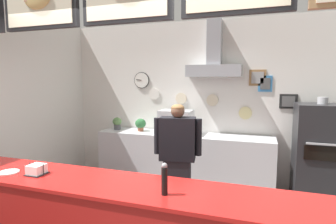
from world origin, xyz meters
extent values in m
cube|color=#9E9E99|center=(0.00, 2.59, 1.47)|extent=(5.01, 0.12, 2.94)
cube|color=white|center=(0.00, 2.53, 1.47)|extent=(4.97, 0.01, 2.90)
cylinder|color=black|center=(-1.08, 2.51, 1.87)|extent=(0.31, 0.02, 0.31)
cylinder|color=white|center=(-1.08, 2.50, 1.87)|extent=(0.29, 0.01, 0.29)
cube|color=black|center=(-1.14, 2.49, 1.88)|extent=(0.11, 0.01, 0.03)
cylinder|color=white|center=(-0.83, 2.51, 1.61)|extent=(0.22, 0.02, 0.22)
cylinder|color=beige|center=(-0.30, 2.51, 1.54)|extent=(0.21, 0.02, 0.21)
cylinder|color=beige|center=(0.29, 2.51, 1.52)|extent=(0.21, 0.02, 0.21)
cylinder|color=beige|center=(0.86, 2.51, 1.31)|extent=(0.22, 0.02, 0.22)
cube|color=#997047|center=(1.04, 2.51, 1.92)|extent=(0.27, 0.02, 0.27)
cube|color=#989898|center=(1.04, 2.50, 1.92)|extent=(0.20, 0.01, 0.19)
cube|color=black|center=(1.53, 2.51, 1.53)|extent=(0.27, 0.02, 0.24)
cube|color=#575757|center=(1.53, 2.50, 1.53)|extent=(0.20, 0.01, 0.17)
cube|color=teal|center=(1.16, 2.51, 1.82)|extent=(0.22, 0.02, 0.27)
cube|color=#525252|center=(1.16, 2.50, 1.82)|extent=(0.16, 0.01, 0.19)
cube|color=#A3A5AD|center=(0.32, 2.38, 2.03)|extent=(0.93, 0.31, 0.20)
cube|color=#A3A5AD|center=(0.32, 2.41, 2.51)|extent=(0.24, 0.24, 0.76)
cube|color=black|center=(-0.89, -0.21, 2.61)|extent=(0.82, 0.05, 0.53)
cube|color=#F2E5C6|center=(-0.89, -0.24, 2.61)|extent=(0.74, 0.01, 0.46)
cube|color=red|center=(0.00, -0.40, 1.00)|extent=(4.44, 0.59, 0.03)
cube|color=silver|center=(-0.17, 2.19, 0.47)|extent=(3.06, 0.59, 0.94)
cube|color=#9FA1A5|center=(-0.17, 2.19, 0.17)|extent=(2.90, 0.54, 0.02)
cube|color=#232326|center=(1.94, 2.08, 0.77)|extent=(0.69, 0.67, 1.53)
cube|color=black|center=(1.94, 1.74, 0.89)|extent=(0.52, 0.02, 0.20)
cube|color=#B7BABF|center=(1.94, 1.72, 1.02)|extent=(0.48, 0.02, 0.02)
cylinder|color=#B7BABF|center=(1.94, 2.08, 1.58)|extent=(0.14, 0.14, 0.10)
cube|color=#232328|center=(0.13, 0.86, 0.44)|extent=(0.36, 0.25, 0.88)
cube|color=black|center=(0.13, 0.86, 1.15)|extent=(0.47, 0.29, 0.54)
cylinder|color=black|center=(0.39, 0.90, 1.17)|extent=(0.08, 0.08, 0.46)
cylinder|color=black|center=(-0.13, 0.82, 1.17)|extent=(0.08, 0.08, 0.46)
sphere|color=brown|center=(0.13, 0.86, 1.49)|extent=(0.17, 0.17, 0.17)
ellipsoid|color=olive|center=(0.13, 0.86, 1.53)|extent=(0.16, 0.16, 0.09)
cube|color=silver|center=(-0.28, 2.17, 1.15)|extent=(0.55, 0.42, 0.41)
cylinder|color=#4C4C51|center=(-0.40, 1.93, 1.13)|extent=(0.06, 0.06, 0.06)
cube|color=black|center=(-0.28, 1.92, 0.96)|extent=(0.50, 0.10, 0.04)
sphere|color=black|center=(-0.12, 1.94, 1.23)|extent=(0.04, 0.04, 0.04)
cylinder|color=#9E563D|center=(-0.98, 2.21, 0.98)|extent=(0.11, 0.11, 0.07)
ellipsoid|color=#2D6638|center=(-0.98, 2.21, 1.08)|extent=(0.20, 0.20, 0.18)
cylinder|color=beige|center=(-0.57, 2.15, 0.98)|extent=(0.13, 0.13, 0.08)
ellipsoid|color=#387A3D|center=(-0.57, 2.15, 1.09)|extent=(0.22, 0.22, 0.19)
cylinder|color=#4C4C51|center=(-1.47, 2.22, 0.99)|extent=(0.13, 0.13, 0.10)
ellipsoid|color=#5B844C|center=(-1.47, 2.22, 1.09)|extent=(0.17, 0.17, 0.15)
cube|color=#262628|center=(-0.81, -0.44, 1.02)|extent=(0.16, 0.16, 0.01)
cylinder|color=#262628|center=(-0.89, -0.44, 1.07)|extent=(0.01, 0.01, 0.10)
cylinder|color=#262628|center=(-0.74, -0.44, 1.07)|extent=(0.01, 0.01, 0.10)
cube|color=white|center=(-0.81, -0.44, 1.07)|extent=(0.13, 0.13, 0.09)
cylinder|color=black|center=(0.43, -0.49, 1.12)|extent=(0.05, 0.05, 0.21)
sphere|color=gray|center=(0.43, -0.49, 1.24)|extent=(0.04, 0.04, 0.04)
cylinder|color=white|center=(-1.09, -0.49, 1.03)|extent=(0.18, 0.18, 0.01)
camera|label=1|loc=(1.07, -2.33, 1.86)|focal=29.10mm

